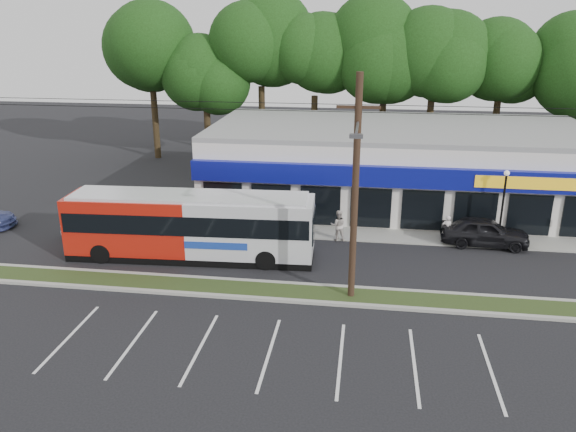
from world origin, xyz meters
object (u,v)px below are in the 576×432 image
(metrobus, at_px, (191,224))
(pedestrian_a, at_px, (447,229))
(car_silver, at_px, (98,227))
(car_dark, at_px, (485,232))
(utility_pole, at_px, (351,183))
(pedestrian_b, at_px, (338,225))
(lamp_post, at_px, (504,198))

(metrobus, height_order, pedestrian_a, metrobus)
(metrobus, height_order, car_silver, metrobus)
(car_dark, bearing_deg, metrobus, 107.55)
(utility_pole, distance_m, pedestrian_a, 10.30)
(utility_pole, xyz_separation_m, metrobus, (-8.37, 3.57, -3.57))
(utility_pole, bearing_deg, pedestrian_b, 96.70)
(car_silver, bearing_deg, utility_pole, -111.84)
(metrobus, height_order, pedestrian_b, metrobus)
(pedestrian_b, bearing_deg, pedestrian_a, 179.24)
(lamp_post, xyz_separation_m, pedestrian_a, (-2.92, -0.30, -1.86))
(metrobus, bearing_deg, utility_pole, -25.77)
(car_silver, distance_m, pedestrian_a, 19.92)
(utility_pole, height_order, car_silver, utility_pole)
(pedestrian_b, bearing_deg, utility_pole, 91.29)
(car_dark, height_order, car_silver, car_dark)
(lamp_post, relative_size, pedestrian_a, 2.63)
(pedestrian_b, bearing_deg, lamp_post, 179.63)
(utility_pole, relative_size, pedestrian_b, 27.70)
(utility_pole, relative_size, car_silver, 12.71)
(utility_pole, height_order, metrobus, utility_pole)
(car_silver, height_order, pedestrian_a, pedestrian_a)
(utility_pole, relative_size, metrobus, 3.84)
(pedestrian_b, bearing_deg, car_dark, 177.21)
(car_silver, distance_m, pedestrian_b, 13.83)
(pedestrian_a, distance_m, pedestrian_b, 6.10)
(utility_pole, relative_size, car_dark, 10.55)
(metrobus, bearing_deg, pedestrian_a, 13.72)
(lamp_post, height_order, car_dark, lamp_post)
(car_silver, relative_size, pedestrian_a, 2.43)
(car_silver, bearing_deg, pedestrian_b, -84.58)
(utility_pole, bearing_deg, car_silver, 159.38)
(lamp_post, xyz_separation_m, pedestrian_b, (-9.00, -0.79, -1.77))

